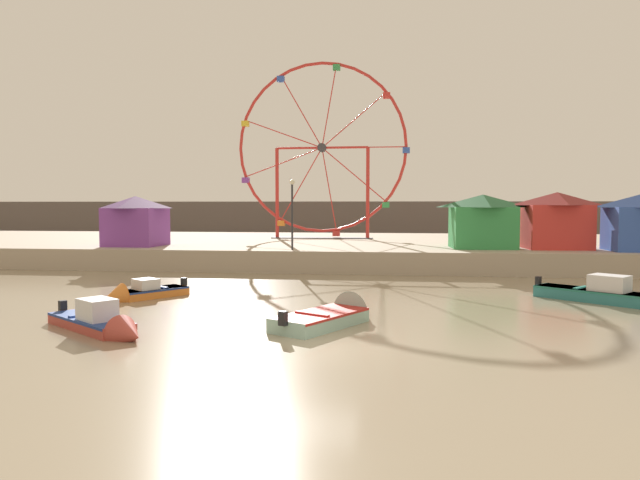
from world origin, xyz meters
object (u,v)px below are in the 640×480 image
motorboat_seafoam (336,315)px  ferris_wheel_red_frame (322,150)px  motorboat_teal_painted (619,296)px  carnival_booth_purple_stall (136,220)px  motorboat_faded_red (103,324)px  carnival_booth_green_kiosk (483,220)px  motorboat_orange_hull (140,293)px  promenade_lamp_near (292,204)px  carnival_booth_red_striped (557,219)px

motorboat_seafoam → ferris_wheel_red_frame: size_ratio=0.33×
motorboat_teal_painted → carnival_booth_purple_stall: carnival_booth_purple_stall is taller
motorboat_teal_painted → carnival_booth_purple_stall: bearing=-164.3°
motorboat_faded_red → carnival_booth_purple_stall: size_ratio=1.22×
carnival_booth_purple_stall → carnival_booth_green_kiosk: (22.47, 0.65, 0.03)m
motorboat_seafoam → carnival_booth_purple_stall: bearing=70.9°
motorboat_faded_red → motorboat_orange_hull: motorboat_faded_red is taller
carnival_booth_green_kiosk → promenade_lamp_near: promenade_lamp_near is taller
motorboat_teal_painted → carnival_booth_green_kiosk: (-3.56, 12.70, 2.71)m
motorboat_teal_painted → motorboat_faded_red: 19.70m
promenade_lamp_near → carnival_booth_purple_stall: bearing=168.8°
motorboat_orange_hull → promenade_lamp_near: 12.55m
motorboat_faded_red → ferris_wheel_red_frame: size_ratio=0.33×
motorboat_faded_red → carnival_booth_purple_stall: carnival_booth_purple_stall is taller
ferris_wheel_red_frame → promenade_lamp_near: size_ratio=3.32×
carnival_booth_purple_stall → carnival_booth_red_striped: bearing=3.4°
motorboat_teal_painted → promenade_lamp_near: promenade_lamp_near is taller
motorboat_orange_hull → carnival_booth_purple_stall: bearing=-118.5°
ferris_wheel_red_frame → promenade_lamp_near: ferris_wheel_red_frame is taller
motorboat_teal_painted → carnival_booth_green_kiosk: size_ratio=1.24×
motorboat_orange_hull → promenade_lamp_near: size_ratio=0.86×
carnival_booth_purple_stall → carnival_booth_red_striped: 26.92m
motorboat_teal_painted → motorboat_orange_hull: bearing=-136.3°
motorboat_teal_painted → carnival_booth_green_kiosk: bearing=146.2°
carnival_booth_purple_stall → promenade_lamp_near: bearing=-9.1°
motorboat_seafoam → motorboat_teal_painted: bearing=-35.5°
motorboat_teal_painted → promenade_lamp_near: 18.48m
motorboat_seafoam → motorboat_orange_hull: motorboat_seafoam is taller
carnival_booth_red_striped → motorboat_faded_red: bearing=-136.0°
motorboat_teal_painted → carnival_booth_red_striped: (0.88, 12.70, 2.77)m
carnival_booth_red_striped → promenade_lamp_near: promenade_lamp_near is taller
motorboat_faded_red → carnival_booth_red_striped: (19.06, 20.31, 2.83)m
motorboat_seafoam → motorboat_teal_painted: motorboat_teal_painted is taller
motorboat_orange_hull → carnival_booth_red_striped: 25.09m
motorboat_orange_hull → motorboat_faded_red: bearing=51.2°
motorboat_teal_painted → carnival_booth_red_striped: size_ratio=1.28×
motorboat_seafoam → motorboat_orange_hull: size_ratio=1.28×
motorboat_seafoam → motorboat_teal_painted: (11.03, 5.09, 0.09)m
motorboat_seafoam → carnival_booth_red_striped: size_ratio=1.11×
motorboat_seafoam → motorboat_orange_hull: bearing=95.3°
motorboat_teal_painted → ferris_wheel_red_frame: (-14.81, 21.93, 8.02)m
motorboat_seafoam → motorboat_orange_hull: 9.72m
carnival_booth_red_striped → carnival_booth_green_kiosk: bearing=177.2°
motorboat_seafoam → carnival_booth_purple_stall: 22.94m
carnival_booth_red_striped → motorboat_seafoam: bearing=-126.6°
motorboat_seafoam → motorboat_faded_red: (-7.14, -2.51, 0.04)m
motorboat_orange_hull → motorboat_teal_painted: bearing=129.6°
motorboat_orange_hull → carnival_booth_green_kiosk: 21.55m
motorboat_orange_hull → carnival_booth_green_kiosk: size_ratio=0.84×
motorboat_faded_red → carnival_booth_green_kiosk: (14.61, 20.30, 2.76)m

